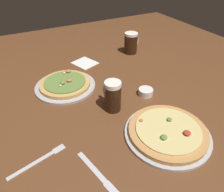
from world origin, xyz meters
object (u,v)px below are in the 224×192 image
beer_mug_dark (131,43)px  pizza_plate_far (65,84)px  pizza_plate_near (167,132)px  ramekin_sauce (146,92)px  knife_right (97,173)px  fork_left (39,160)px  napkin_folded (85,63)px  beer_mug_amber (112,96)px

beer_mug_dark → pizza_plate_far: bearing=-158.6°
pizza_plate_near → ramekin_sauce: pizza_plate_near is taller
pizza_plate_near → pizza_plate_far: bearing=115.7°
pizza_plate_far → knife_right: bearing=-96.7°
beer_mug_dark → fork_left: 0.99m
napkin_folded → knife_right: size_ratio=0.66×
fork_left → beer_mug_dark: bearing=39.1°
pizza_plate_near → beer_mug_dark: 0.79m
pizza_plate_near → ramekin_sauce: size_ratio=4.68×
beer_mug_amber → fork_left: bearing=-159.4°
pizza_plate_far → beer_mug_dark: beer_mug_dark is taller
pizza_plate_near → beer_mug_amber: beer_mug_amber is taller
ramekin_sauce → napkin_folded: 0.48m
pizza_plate_far → beer_mug_amber: 0.31m
ramekin_sauce → beer_mug_dark: bearing=66.6°
napkin_folded → fork_left: bearing=-124.2°
beer_mug_amber → fork_left: (-0.36, -0.14, -0.07)m
pizza_plate_near → napkin_folded: (-0.06, 0.73, -0.01)m
beer_mug_dark → ramekin_sauce: size_ratio=1.93×
pizza_plate_near → knife_right: 0.32m
beer_mug_amber → napkin_folded: (0.05, 0.48, -0.07)m
beer_mug_dark → napkin_folded: bearing=-179.1°
beer_mug_amber → fork_left: beer_mug_amber is taller
pizza_plate_near → napkin_folded: 0.73m
pizza_plate_far → ramekin_sauce: bearing=-37.3°
napkin_folded → fork_left: napkin_folded is taller
knife_right → pizza_plate_far: bearing=83.3°
ramekin_sauce → beer_mug_amber: bearing=-175.2°
beer_mug_dark → beer_mug_amber: beer_mug_amber is taller
fork_left → knife_right: 0.21m
napkin_folded → fork_left: 0.74m
pizza_plate_far → napkin_folded: size_ratio=2.25×
napkin_folded → knife_right: napkin_folded is taller
pizza_plate_near → pizza_plate_far: same height
napkin_folded → knife_right: bearing=-108.8°
pizza_plate_near → beer_mug_dark: beer_mug_dark is taller
knife_right → napkin_folded: bearing=71.2°
pizza_plate_near → knife_right: size_ratio=1.61×
beer_mug_dark → fork_left: bearing=-140.9°
ramekin_sauce → fork_left: size_ratio=0.34×
ramekin_sauce → napkin_folded: size_ratio=0.52×
beer_mug_amber → ramekin_sauce: 0.21m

